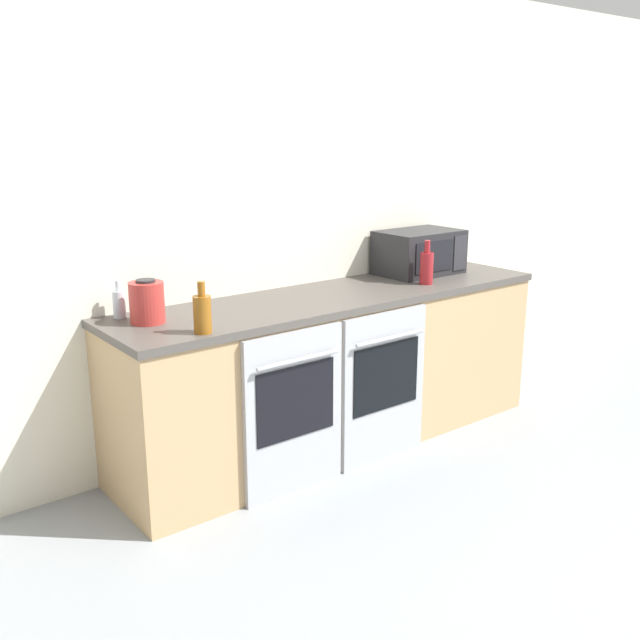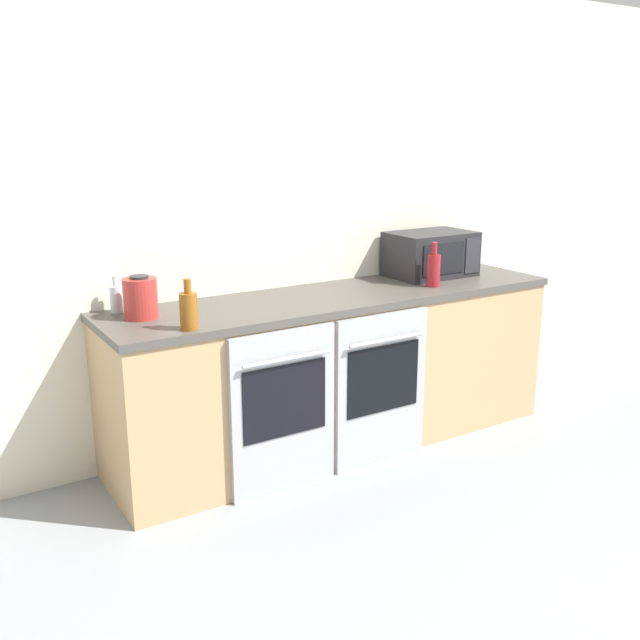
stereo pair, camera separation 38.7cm
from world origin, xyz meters
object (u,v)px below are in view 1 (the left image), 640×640
Objects in this scene: oven_right at (384,386)px; microwave at (419,252)px; bottle_red at (427,267)px; kettle at (147,302)px; bottle_amber at (202,313)px; oven_left at (294,412)px; bottle_clear at (119,303)px.

oven_right is 1.63× the size of microwave.
kettle is at bearing 173.21° from bottle_red.
microwave is 2.20× the size of bottle_amber.
oven_left is 0.99m from bottle_clear.
oven_right is at bearing -158.31° from bottle_red.
microwave reaches higher than bottle_red.
oven_left is 1.48m from microwave.
microwave reaches higher than oven_right.
microwave is at bearing -3.44° from bottle_clear.
bottle_amber is at bearing -69.27° from kettle.
oven_left is 4.07× the size of kettle.
kettle is (-1.64, 0.20, -0.00)m from bottle_red.
bottle_clear is at bearing 111.37° from bottle_amber.
microwave reaches higher than bottle_clear.
bottle_clear reaches higher than oven_left.
bottle_red is (0.50, 0.20, 0.56)m from oven_right.
bottle_amber reaches higher than kettle.
kettle is at bearing 110.73° from bottle_amber.
kettle reaches higher than oven_left.
bottle_clear reaches higher than oven_right.
oven_right is 3.58× the size of bottle_amber.
bottle_clear is at bearing 137.85° from oven_left.
bottle_red reaches higher than kettle.
bottle_red is 1.09× the size of bottle_amber.
microwave is 0.31m from bottle_red.
oven_right is 3.27× the size of bottle_red.
bottle_red is 1.53m from bottle_amber.
oven_left and oven_right have the same top height.
bottle_amber reaches higher than bottle_clear.
kettle is at bearing 144.31° from oven_left.
microwave is at bearing 32.87° from oven_right.
microwave is at bearing 11.90° from bottle_amber.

